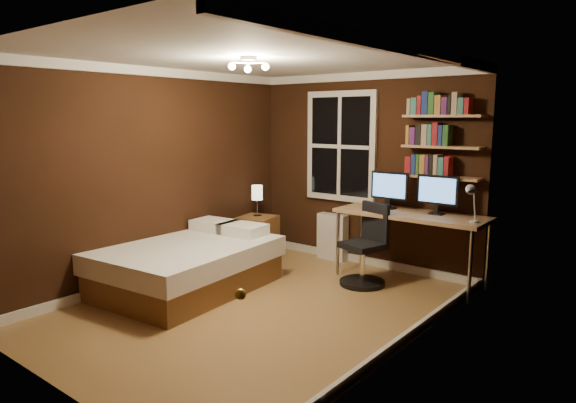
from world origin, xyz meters
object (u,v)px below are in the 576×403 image
Objects in this scene: bedside_lamp at (257,201)px; monitor_left at (389,190)px; monitor_right at (437,195)px; bed at (189,265)px; nightstand at (258,237)px; desk at (411,218)px; office_chair at (366,254)px; desk_lamp at (472,203)px; radiator at (332,237)px.

monitor_left is (1.79, 0.41, 0.26)m from bedside_lamp.
bedside_lamp is 0.90× the size of monitor_right.
bed is 4.25× the size of monitor_left.
monitor_right is (2.39, 0.41, 0.77)m from nightstand.
nightstand is at bearing -171.23° from desk.
bedside_lamp is at bearing -166.46° from office_chair.
monitor_left reaches higher than office_chair.
monitor_right reaches higher than nightstand.
monitor_right reaches higher than office_chair.
bedside_lamp is 2.15m from desk.
office_chair is (-0.36, -0.41, -0.42)m from desk.
bedside_lamp reaches higher than office_chair.
bed is at bearing -79.22° from bedside_lamp.
monitor_left is 0.86m from office_chair.
nightstand is 1.32× the size of desk_lamp.
bed is 4.72× the size of bedside_lamp.
nightstand is 2.55m from monitor_right.
monitor_right reaches higher than bedside_lamp.
desk_lamp is at bearing -9.29° from nightstand.
bedside_lamp is 0.69× the size of radiator.
desk reaches higher than bed.
bedside_lamp is at bearing -171.23° from desk.
desk is at bearing 39.08° from bed.
desk is 0.84m from desk_lamp.
bed is at bearing -138.21° from monitor_right.
office_chair is (1.77, -0.08, 0.07)m from nightstand.
bed is at bearing -91.34° from nightstand.
monitor_right reaches higher than desk.
bedside_lamp is 0.99× the size of desk_lamp.
nightstand is at bearing -166.46° from office_chair.
monitor_right is at bearing 54.17° from office_chair.
bed is at bearing -120.66° from office_chair.
desk_lamp reaches higher than bed.
bed is 2.94m from monitor_right.
radiator is (0.87, 0.56, -0.48)m from bedside_lamp.
office_chair is (-0.63, -0.49, -0.70)m from monitor_right.
radiator is 0.36× the size of desk.
radiator is 1.44× the size of desk_lamp.
monitor_left is 0.50× the size of office_chair.
monitor_left is at bearing 165.18° from desk.
office_chair is (0.89, -0.64, 0.04)m from radiator.
monitor_left is at bearing -9.17° from radiator.
desk_lamp is at bearing -13.55° from desk.
bedside_lamp is 0.25× the size of desk.
radiator is at bearing 174.46° from monitor_right.
bed is at bearing -128.58° from monitor_left.
monitor_left reaches higher than desk_lamp.
office_chair is at bearing -14.66° from nightstand.
nightstand is at bearing -170.17° from monitor_right.
desk_lamp reaches higher than radiator.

